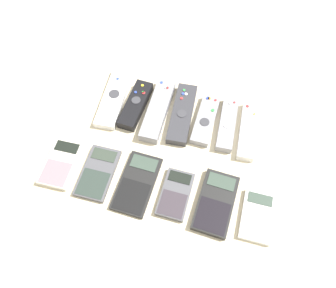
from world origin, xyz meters
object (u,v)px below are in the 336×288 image
Objects in this scene: remote_0 at (114,98)px; calculator_1 at (98,173)px; remote_4 at (205,120)px; calculator_5 at (257,216)px; calculator_3 at (175,194)px; remote_5 at (227,124)px; calculator_0 at (61,163)px; remote_1 at (136,105)px; remote_6 at (248,130)px; calculator_2 at (137,183)px; remote_3 at (182,114)px; calculator_4 at (216,203)px; remote_2 at (158,110)px.

calculator_1 is (0.04, -0.22, -0.00)m from remote_0.
calculator_5 is at bearing -51.73° from remote_4.
remote_5 is at bearing 70.30° from calculator_3.
remote_1 is at bearing 58.31° from calculator_0.
remote_6 is 1.09× the size of calculator_2.
calculator_5 is at bearing -1.67° from calculator_1.
calculator_0 reaches higher than calculator_2.
calculator_1 is at bearing -144.60° from remote_5.
remote_0 is 0.26m from calculator_2.
remote_1 is at bearing 81.91° from calculator_1.
remote_6 is at bearing 44.39° from calculator_2.
remote_3 is at bearing -4.78° from remote_0.
remote_0 and remote_4 have the same top height.
calculator_5 is (0.39, -0.01, 0.00)m from calculator_1.
calculator_5 is (0.43, -0.23, -0.00)m from remote_0.
calculator_4 is (0.01, -0.22, -0.00)m from remote_5.
remote_0 is 0.19m from remote_3.
calculator_5 is (0.23, -0.23, -0.00)m from remote_3.
remote_1 reaches higher than calculator_1.
remote_6 is at bearing -5.24° from remote_0.
remote_4 is 0.11m from remote_6.
calculator_0 is at bearing -179.94° from calculator_1.
calculator_0 is at bearing -177.00° from calculator_4.
remote_5 reaches higher than remote_6.
calculator_1 is at bearing -150.47° from remote_6.
calculator_4 is at bearing -35.98° from remote_1.
remote_6 reaches higher than remote_0.
calculator_3 is (-0.08, -0.22, -0.00)m from remote_5.
remote_4 is (0.26, -0.01, 0.00)m from remote_0.
remote_3 is at bearing 124.44° from calculator_4.
remote_1 reaches higher than calculator_2.
remote_5 reaches higher than calculator_3.
remote_2 is 0.19m from remote_5.
remote_4 is at bearing 84.25° from calculator_3.
calculator_0 is 0.29m from calculator_3.
calculator_1 is 0.39m from calculator_5.
remote_4 reaches higher than calculator_0.
calculator_2 is (-0.12, -0.22, -0.00)m from remote_4.
remote_0 is 1.65× the size of calculator_3.
remote_2 is 0.29m from calculator_4.
remote_4 is 0.99× the size of calculator_4.
remote_1 reaches higher than calculator_5.
remote_2 is 1.43× the size of calculator_1.
calculator_1 is (-0.09, -0.21, -0.01)m from remote_2.
calculator_3 is at bearing 0.08° from calculator_2.
calculator_2 is at bearing -87.98° from remote_2.
remote_0 is at bearing 176.67° from remote_5.
remote_2 is (0.06, 0.00, 0.00)m from remote_1.
calculator_2 is at bearing -176.94° from calculator_4.
calculator_0 is at bearing -156.54° from remote_6.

